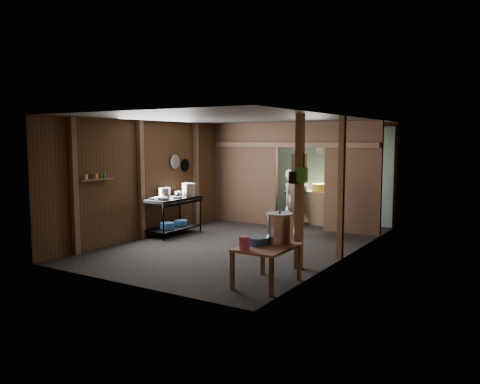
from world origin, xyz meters
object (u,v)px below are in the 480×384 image
Objects in this scene: cook at (293,203)px; prep_table at (267,265)px; gas_range at (172,216)px; stove_pot_large at (189,190)px; yellow_tub at (319,188)px; stock_pot at (280,229)px; pink_bucket at (244,243)px.

prep_table is at bearing -147.23° from cook.
stove_pot_large reaches higher than gas_range.
cook reaches higher than gas_range.
gas_range is 0.96× the size of cook.
yellow_tub is (-1.39, 5.34, 0.66)m from prep_table.
cook is at bearing 112.47° from stock_pot.
gas_range is 2.94× the size of stock_pot.
yellow_tub reaches higher than prep_table.
stove_pot_large is at bearing 124.06° from cook.
stove_pot_large is (-3.54, 2.67, 0.71)m from prep_table.
pink_bucket is (-0.27, -0.59, -0.13)m from stock_pot.
pink_bucket is (-0.19, -0.33, 0.39)m from prep_table.
stove_pot_large reaches higher than yellow_tub.
pink_bucket is at bearing -151.45° from cook.
yellow_tub reaches higher than pink_bucket.
gas_range is at bearing -112.45° from stove_pot_large.
stock_pot is (3.79, -2.00, 0.38)m from gas_range.
stock_pot is (0.08, 0.26, 0.52)m from prep_table.
pink_bucket is at bearing -78.07° from yellow_tub.
gas_range is 0.73m from stove_pot_large.
pink_bucket is 4.03m from cook.
cook reaches higher than yellow_tub.
gas_range is 4.30m from stock_pot.
prep_table is at bearing -37.07° from stove_pot_large.
cook reaches higher than prep_table.
prep_table is 4.49m from stove_pot_large.
stove_pot_large is (0.17, 0.41, 0.57)m from gas_range.
prep_table is at bearing -75.37° from yellow_tub.
cook reaches higher than stock_pot.
gas_range is 1.47× the size of prep_table.
stock_pot is 1.39× the size of yellow_tub.
cook reaches higher than pink_bucket.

